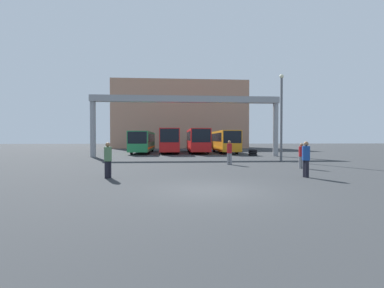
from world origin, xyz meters
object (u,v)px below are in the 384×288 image
object	(u,v)px
bus_slot_1	(170,139)
bus_slot_2	(197,139)
bus_slot_0	(143,141)
tire_stack	(253,153)
pedestrian_near_center	(301,155)
pedestrian_mid_right	(306,158)
pedestrian_near_right	(229,152)
bus_slot_3	(225,140)
pedestrian_far_center	(108,159)
lamp_post	(281,114)

from	to	relation	value
bus_slot_1	bus_slot_2	size ratio (longest dim) A/B	1.14
bus_slot_0	tire_stack	distance (m)	15.53
pedestrian_near_center	pedestrian_mid_right	bearing A→B (deg)	-95.09
bus_slot_2	pedestrian_near_right	world-z (taller)	bus_slot_2
bus_slot_0	pedestrian_near_right	world-z (taller)	bus_slot_0
bus_slot_1	bus_slot_0	bearing A→B (deg)	-172.07
bus_slot_3	pedestrian_far_center	bearing A→B (deg)	-114.36
bus_slot_0	pedestrian_near_center	xyz separation A→B (m)	(12.97, -20.27, -0.82)
bus_slot_0	bus_slot_2	xyz separation A→B (m)	(7.78, -0.20, 0.19)
tire_stack	lamp_post	xyz separation A→B (m)	(0.12, -7.80, 3.83)
pedestrian_mid_right	pedestrian_far_center	bearing A→B (deg)	-97.48
bus_slot_0	pedestrian_mid_right	bearing A→B (deg)	-65.16
bus_slot_3	lamp_post	distance (m)	14.66
pedestrian_mid_right	pedestrian_far_center	world-z (taller)	pedestrian_mid_right
bus_slot_0	bus_slot_2	bearing A→B (deg)	-1.45
bus_slot_3	pedestrian_far_center	world-z (taller)	bus_slot_3
bus_slot_2	bus_slot_0	bearing A→B (deg)	178.55
bus_slot_3	lamp_post	size ratio (longest dim) A/B	1.32
bus_slot_0	pedestrian_near_right	bearing A→B (deg)	-63.46
pedestrian_near_center	bus_slot_0	bearing A→B (deg)	141.82
bus_slot_2	bus_slot_3	xyz separation A→B (m)	(3.89, -0.31, -0.13)
bus_slot_0	bus_slot_1	xyz separation A→B (m)	(3.89, 0.54, 0.20)
bus_slot_2	tire_stack	distance (m)	9.22
pedestrian_near_right	tire_stack	world-z (taller)	pedestrian_near_right
pedestrian_far_center	lamp_post	xyz separation A→B (m)	(12.77, 8.95, 3.24)
lamp_post	pedestrian_mid_right	bearing A→B (deg)	-106.09
bus_slot_3	pedestrian_far_center	size ratio (longest dim) A/B	5.64
pedestrian_near_center	tire_stack	distance (m)	13.30
bus_slot_0	bus_slot_3	world-z (taller)	bus_slot_3
bus_slot_3	lamp_post	bearing A→B (deg)	-81.08
tire_stack	bus_slot_1	bearing A→B (deg)	142.69
pedestrian_far_center	bus_slot_1	bearing A→B (deg)	30.52
bus_slot_1	pedestrian_mid_right	distance (m)	25.81
bus_slot_0	pedestrian_mid_right	xyz separation A→B (m)	(11.20, -24.19, -0.74)
bus_slot_2	pedestrian_mid_right	bearing A→B (deg)	-81.88
bus_slot_1	lamp_post	world-z (taller)	lamp_post
bus_slot_2	pedestrian_mid_right	world-z (taller)	bus_slot_2
pedestrian_near_center	lamp_post	world-z (taller)	lamp_post
bus_slot_2	tire_stack	xyz separation A→B (m)	(6.01, -6.81, -1.55)
bus_slot_1	bus_slot_3	xyz separation A→B (m)	(7.78, -1.05, -0.14)
bus_slot_2	pedestrian_near_right	bearing A→B (deg)	-86.93
bus_slot_1	pedestrian_mid_right	xyz separation A→B (m)	(7.31, -24.73, -0.94)
pedestrian_far_center	bus_slot_2	bearing A→B (deg)	21.24
pedestrian_mid_right	tire_stack	xyz separation A→B (m)	(2.59, 17.18, -0.62)
pedestrian_far_center	pedestrian_near_right	world-z (taller)	pedestrian_near_right
pedestrian_near_center	pedestrian_mid_right	distance (m)	4.30
bus_slot_1	lamp_post	xyz separation A→B (m)	(10.02, -15.34, 2.27)
pedestrian_far_center	pedestrian_near_center	bearing A→B (deg)	-36.62
bus_slot_2	lamp_post	size ratio (longest dim) A/B	1.41
bus_slot_1	pedestrian_near_right	distance (m)	18.61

